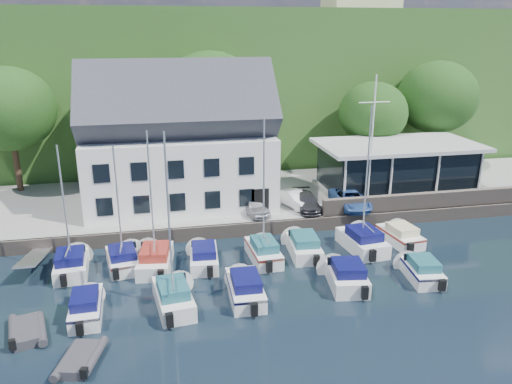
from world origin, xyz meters
TOP-DOWN VIEW (x-y plane):
  - ground at (0.00, 0.00)m, footprint 180.00×180.00m
  - quay at (0.00, 17.50)m, footprint 60.00×13.00m
  - quay_face at (0.00, 11.00)m, footprint 60.00×0.30m
  - hillside at (0.00, 62.00)m, footprint 160.00×75.00m
  - field_patch at (8.00, 70.00)m, footprint 50.00×30.00m
  - harbor_building at (-7.00, 16.50)m, footprint 14.40×8.20m
  - club_pavilion at (11.00, 16.00)m, footprint 13.20×7.20m
  - seawall at (12.00, 11.40)m, footprint 18.00×0.50m
  - gangway at (-16.50, 9.00)m, footprint 1.20×6.00m
  - car_silver at (-1.98, 12.82)m, footprint 2.31×3.86m
  - car_white at (1.50, 13.64)m, footprint 2.45×3.95m
  - car_dgrey at (2.24, 13.03)m, footprint 1.89×4.16m
  - car_blue at (5.61, 12.64)m, footprint 1.69×4.19m
  - flagpole at (7.10, 12.77)m, footprint 2.40×0.20m
  - tree_0 at (-20.32, 22.39)m, footprint 7.58×7.58m
  - tree_1 at (-11.45, 22.11)m, footprint 7.45×7.45m
  - tree_2 at (-3.84, 22.33)m, footprint 8.36×8.36m
  - tree_4 at (10.96, 21.21)m, footprint 6.32×6.32m
  - tree_5 at (17.78, 22.06)m, footprint 7.57×7.57m
  - boat_r1_0 at (-14.22, 7.63)m, footprint 2.40×5.56m
  - boat_r1_1 at (-11.20, 7.73)m, footprint 2.78×5.29m
  - boat_r1_2 at (-9.24, 7.26)m, footprint 2.83×6.09m
  - boat_r1_3 at (-6.26, 7.12)m, footprint 2.25×5.54m
  - boat_r1_4 at (-2.45, 7.02)m, footprint 2.08×5.62m
  - boat_r1_5 at (0.32, 7.40)m, footprint 2.43×6.01m
  - boat_r1_6 at (4.35, 7.20)m, footprint 2.82×6.00m
  - boat_r1_7 at (7.36, 7.73)m, footprint 2.54×5.36m
  - boat_r2_0 at (-12.79, 2.42)m, footprint 1.85×5.30m
  - boat_r2_1 at (-8.36, 2.40)m, footprint 2.60×5.98m
  - boat_r2_2 at (-4.45, 2.62)m, footprint 2.06×5.90m
  - boat_r2_3 at (1.49, 2.76)m, footprint 2.85×5.45m
  - boat_r2_4 at (6.16, 2.68)m, footprint 2.39×5.12m
  - dinghy_0 at (-15.40, 1.14)m, footprint 2.41×3.26m
  - dinghy_1 at (-12.61, -1.62)m, footprint 2.29×3.09m

SIDE VIEW (x-z plane):
  - ground at x=0.00m, z-range 0.00..0.00m
  - gangway at x=-16.50m, z-range -0.70..0.70m
  - dinghy_1 at x=-12.61m, z-range 0.00..0.65m
  - dinghy_0 at x=-15.40m, z-range 0.00..0.68m
  - quay at x=0.00m, z-range 0.00..1.00m
  - quay_face at x=0.00m, z-range 0.00..1.00m
  - boat_r2_4 at x=6.16m, z-range 0.00..1.34m
  - boat_r1_3 at x=-6.26m, z-range 0.00..1.35m
  - boat_r1_7 at x=7.36m, z-range 0.00..1.37m
  - boat_r2_0 at x=-12.79m, z-range 0.00..1.37m
  - boat_r1_5 at x=0.32m, z-range 0.00..1.43m
  - boat_r2_2 at x=-4.45m, z-range 0.00..1.44m
  - boat_r2_3 at x=1.49m, z-range 0.00..1.51m
  - car_dgrey at x=2.24m, z-range 1.00..2.18m
  - seawall at x=12.00m, z-range 1.00..2.20m
  - car_white at x=1.50m, z-range 1.00..2.23m
  - car_silver at x=-1.98m, z-range 1.00..2.23m
  - car_blue at x=5.61m, z-range 1.00..2.43m
  - club_pavilion at x=11.00m, z-range 1.00..5.10m
  - boat_r1_1 at x=-11.20m, z-range 0.00..8.34m
  - boat_r1_0 at x=-14.22m, z-range 0.00..8.82m
  - boat_r1_4 at x=-2.45m, z-range 0.00..8.92m
  - boat_r1_2 at x=-9.24m, z-range 0.00..8.98m
  - boat_r2_1 at x=-8.36m, z-range 0.00..9.28m
  - boat_r1_6 at x=4.35m, z-range 0.00..9.58m
  - tree_4 at x=10.96m, z-range 1.00..9.64m
  - harbor_building at x=-7.00m, z-range 1.00..9.70m
  - flagpole at x=7.10m, z-range 1.00..11.01m
  - tree_1 at x=-11.45m, z-range 1.00..11.18m
  - tree_5 at x=17.78m, z-range 1.00..11.35m
  - tree_0 at x=-20.32m, z-range 1.00..11.36m
  - tree_2 at x=-3.84m, z-range 1.00..12.42m
  - hillside at x=0.00m, z-range 0.00..16.00m
  - field_patch at x=8.00m, z-range 16.00..16.30m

